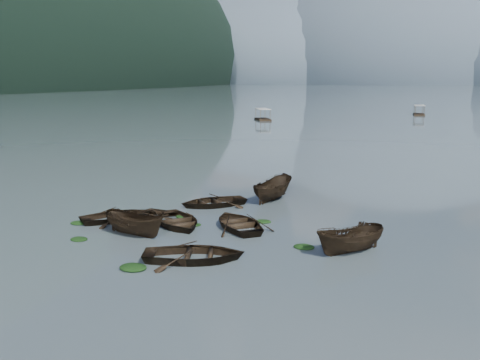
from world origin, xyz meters
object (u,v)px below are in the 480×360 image
(pontoon_centre, at_px, (419,115))
(rowboat_3, at_px, (239,228))
(pontoon_left, at_px, (263,120))
(rowboat_0, at_px, (138,223))

(pontoon_centre, bearing_deg, rowboat_3, -98.98)
(pontoon_left, relative_size, pontoon_centre, 1.02)
(rowboat_0, bearing_deg, rowboat_3, 16.20)
(pontoon_left, xyz_separation_m, pontoon_centre, (30.24, 28.31, 0.00))
(rowboat_0, relative_size, pontoon_centre, 0.77)
(rowboat_3, relative_size, pontoon_left, 0.78)
(rowboat_0, xyz_separation_m, pontoon_left, (-18.89, 80.31, 0.00))
(pontoon_left, height_order, pontoon_centre, pontoon_left)
(pontoon_left, bearing_deg, rowboat_0, -106.77)
(pontoon_left, bearing_deg, rowboat_3, -102.36)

